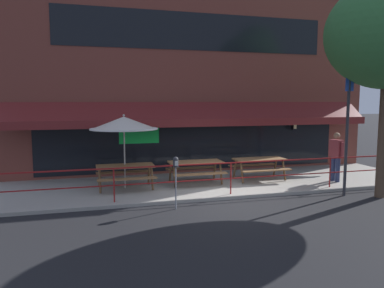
% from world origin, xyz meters
% --- Properties ---
extents(ground_plane, '(120.00, 120.00, 0.00)m').
position_xyz_m(ground_plane, '(0.00, 0.00, 0.00)').
color(ground_plane, black).
extents(patio_deck, '(15.00, 4.00, 0.10)m').
position_xyz_m(patio_deck, '(0.00, 2.00, 0.05)').
color(patio_deck, '#9E998E').
rests_on(patio_deck, ground).
extents(restaurant_building, '(15.00, 1.60, 7.85)m').
position_xyz_m(restaurant_building, '(0.00, 4.23, 3.90)').
color(restaurant_building, brown).
rests_on(restaurant_building, ground).
extents(patio_railing, '(13.84, 0.04, 0.97)m').
position_xyz_m(patio_railing, '(0.00, 0.30, 0.80)').
color(patio_railing, maroon).
rests_on(patio_railing, patio_deck).
extents(picnic_table_left, '(1.80, 1.42, 0.76)m').
position_xyz_m(picnic_table_left, '(-2.99, 1.81, 0.71)').
color(picnic_table_left, brown).
rests_on(picnic_table_left, patio_deck).
extents(picnic_table_centre, '(1.80, 1.42, 0.76)m').
position_xyz_m(picnic_table_centre, '(-0.63, 1.95, 0.71)').
color(picnic_table_centre, brown).
rests_on(picnic_table_centre, patio_deck).
extents(picnic_table_right, '(1.80, 1.42, 0.76)m').
position_xyz_m(picnic_table_right, '(1.73, 1.94, 0.71)').
color(picnic_table_right, brown).
rests_on(picnic_table_right, patio_deck).
extents(patio_umbrella_left, '(2.14, 2.14, 2.38)m').
position_xyz_m(patio_umbrella_left, '(-2.99, 1.96, 2.18)').
color(patio_umbrella_left, '#B7B2A8').
rests_on(patio_umbrella_left, patio_deck).
extents(pedestrian_walking, '(0.32, 0.61, 1.71)m').
position_xyz_m(pedestrian_walking, '(4.16, 0.99, 1.06)').
color(pedestrian_walking, navy).
rests_on(pedestrian_walking, patio_deck).
extents(parking_meter_near, '(0.15, 0.16, 1.42)m').
position_xyz_m(parking_meter_near, '(-1.88, -0.47, 1.15)').
color(parking_meter_near, gray).
rests_on(parking_meter_near, ground).
extents(street_sign_pole, '(0.28, 0.09, 4.70)m').
position_xyz_m(street_sign_pole, '(3.43, -0.45, 2.41)').
color(street_sign_pole, '#2D2D33').
rests_on(street_sign_pole, ground).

